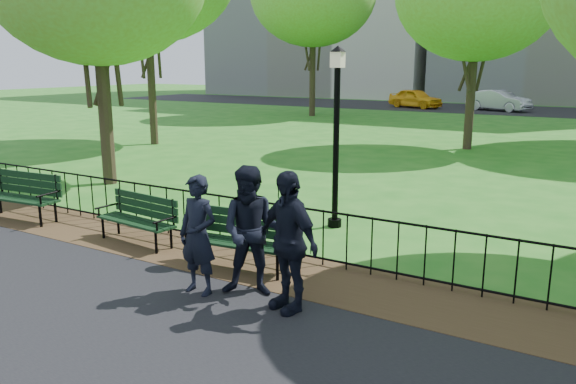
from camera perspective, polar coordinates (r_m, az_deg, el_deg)
The scene contains 13 objects.
ground at distance 7.56m, azimuth -7.76°, elevation -11.18°, with size 120.00×120.00×0.00m, color #226B1C.
dirt_strip at distance 8.68m, azimuth -1.54°, elevation -7.71°, with size 60.00×1.60×0.01m, color #3E2D19.
far_street at distance 40.70m, azimuth 24.89°, elevation 7.43°, with size 70.00×9.00×0.01m, color black.
iron_fence at distance 8.93m, azimuth 0.17°, elevation -3.82°, with size 24.06×0.06×1.00m.
park_bench_main at distance 8.65m, azimuth -7.00°, elevation -3.72°, with size 1.79×0.71×0.97m.
park_bench_left_a at distance 10.07m, azimuth -14.85°, elevation -2.14°, with size 1.67×0.65×0.92m.
park_bench_left_b at distance 12.40m, azimuth -25.40°, elevation 0.12°, with size 1.87×0.73×1.03m.
lamppost at distance 10.51m, azimuth 4.93°, elevation 6.18°, with size 0.30×0.30×3.39m.
person_left at distance 7.63m, azimuth -9.11°, elevation -4.35°, with size 0.60×0.39×1.63m, color black.
person_mid at distance 7.48m, azimuth -3.67°, elevation -4.01°, with size 0.86×0.45×1.77m, color black.
person_right at distance 7.02m, azimuth -0.01°, elevation -5.02°, with size 1.06×0.43×1.80m, color black.
taxi at distance 41.02m, azimuth 12.80°, elevation 9.27°, with size 1.57×3.90×1.33m, color yellow.
sedan_silver at distance 39.90m, azimuth 20.61°, elevation 8.70°, with size 1.44×4.13×1.36m, color #B8BAC0.
Camera 1 is at (4.37, -5.35, 3.07)m, focal length 35.00 mm.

